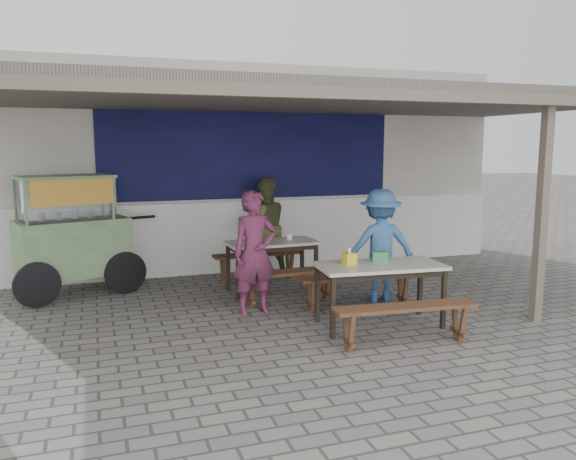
{
  "coord_description": "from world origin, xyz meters",
  "views": [
    {
      "loc": [
        -2.72,
        -6.24,
        2.14
      ],
      "look_at": [
        -0.26,
        0.9,
        1.0
      ],
      "focal_mm": 35.0,
      "sensor_mm": 36.0,
      "label": 1
    }
  ],
  "objects_px": {
    "bench_left_street": "(289,279)",
    "bench_right_street": "(406,315)",
    "patron_wall_side": "(265,227)",
    "tissue_box": "(349,259)",
    "table_left": "(272,247)",
    "patron_right_table": "(380,245)",
    "donation_box": "(380,257)",
    "table_right": "(380,270)",
    "vendor_cart": "(71,230)",
    "condiment_bowl": "(252,239)",
    "bench_right_wall": "(358,284)",
    "patron_street_side": "(255,253)",
    "condiment_jar": "(289,236)",
    "bench_left_wall": "(257,260)"
  },
  "relations": [
    {
      "from": "table_right",
      "to": "bench_right_wall",
      "type": "relative_size",
      "value": 0.96
    },
    {
      "from": "tissue_box",
      "to": "patron_wall_side",
      "type": "bearing_deg",
      "value": 93.98
    },
    {
      "from": "patron_street_side",
      "to": "tissue_box",
      "type": "height_order",
      "value": "patron_street_side"
    },
    {
      "from": "vendor_cart",
      "to": "condiment_bowl",
      "type": "bearing_deg",
      "value": -31.72
    },
    {
      "from": "bench_right_street",
      "to": "patron_street_side",
      "type": "distance_m",
      "value": 2.11
    },
    {
      "from": "bench_left_street",
      "to": "patron_street_side",
      "type": "xyz_separation_m",
      "value": [
        -0.56,
        -0.29,
        0.46
      ]
    },
    {
      "from": "bench_right_street",
      "to": "condiment_bowl",
      "type": "bearing_deg",
      "value": 113.57
    },
    {
      "from": "tissue_box",
      "to": "donation_box",
      "type": "bearing_deg",
      "value": 3.33
    },
    {
      "from": "bench_left_wall",
      "to": "donation_box",
      "type": "relative_size",
      "value": 7.73
    },
    {
      "from": "bench_left_street",
      "to": "table_right",
      "type": "relative_size",
      "value": 0.92
    },
    {
      "from": "patron_wall_side",
      "to": "tissue_box",
      "type": "relative_size",
      "value": 11.83
    },
    {
      "from": "table_right",
      "to": "patron_right_table",
      "type": "relative_size",
      "value": 0.99
    },
    {
      "from": "bench_left_street",
      "to": "condiment_bowl",
      "type": "height_order",
      "value": "condiment_bowl"
    },
    {
      "from": "bench_left_street",
      "to": "condiment_bowl",
      "type": "bearing_deg",
      "value": 106.69
    },
    {
      "from": "bench_left_street",
      "to": "condiment_jar",
      "type": "xyz_separation_m",
      "value": [
        0.27,
        0.76,
        0.46
      ]
    },
    {
      "from": "condiment_jar",
      "to": "table_right",
      "type": "bearing_deg",
      "value": -77.74
    },
    {
      "from": "donation_box",
      "to": "table_right",
      "type": "bearing_deg",
      "value": -115.41
    },
    {
      "from": "bench_left_street",
      "to": "bench_right_street",
      "type": "relative_size",
      "value": 0.88
    },
    {
      "from": "patron_street_side",
      "to": "tissue_box",
      "type": "xyz_separation_m",
      "value": [
        0.92,
        -0.85,
        0.03
      ]
    },
    {
      "from": "table_right",
      "to": "donation_box",
      "type": "height_order",
      "value": "donation_box"
    },
    {
      "from": "bench_right_wall",
      "to": "patron_street_side",
      "type": "xyz_separation_m",
      "value": [
        -1.33,
        0.25,
        0.45
      ]
    },
    {
      "from": "patron_street_side",
      "to": "patron_right_table",
      "type": "distance_m",
      "value": 1.79
    },
    {
      "from": "bench_right_wall",
      "to": "patron_right_table",
      "type": "relative_size",
      "value": 1.03
    },
    {
      "from": "bench_left_street",
      "to": "condiment_jar",
      "type": "bearing_deg",
      "value": 68.33
    },
    {
      "from": "bench_left_street",
      "to": "patron_right_table",
      "type": "distance_m",
      "value": 1.34
    },
    {
      "from": "bench_left_street",
      "to": "condiment_bowl",
      "type": "distance_m",
      "value": 0.98
    },
    {
      "from": "table_right",
      "to": "patron_street_side",
      "type": "distance_m",
      "value": 1.6
    },
    {
      "from": "table_left",
      "to": "patron_right_table",
      "type": "bearing_deg",
      "value": -39.82
    },
    {
      "from": "bench_left_wall",
      "to": "bench_right_street",
      "type": "relative_size",
      "value": 0.88
    },
    {
      "from": "bench_left_street",
      "to": "bench_right_street",
      "type": "height_order",
      "value": "same"
    },
    {
      "from": "patron_street_side",
      "to": "donation_box",
      "type": "bearing_deg",
      "value": -35.11
    },
    {
      "from": "bench_right_street",
      "to": "table_right",
      "type": "bearing_deg",
      "value": 90.0
    },
    {
      "from": "table_left",
      "to": "table_right",
      "type": "distance_m",
      "value": 2.08
    },
    {
      "from": "tissue_box",
      "to": "table_left",
      "type": "bearing_deg",
      "value": 101.93
    },
    {
      "from": "vendor_cart",
      "to": "patron_right_table",
      "type": "height_order",
      "value": "vendor_cart"
    },
    {
      "from": "condiment_bowl",
      "to": "patron_street_side",
      "type": "bearing_deg",
      "value": -103.73
    },
    {
      "from": "bench_left_street",
      "to": "bench_right_street",
      "type": "distance_m",
      "value": 2.07
    },
    {
      "from": "bench_right_street",
      "to": "patron_street_side",
      "type": "bearing_deg",
      "value": 130.93
    },
    {
      "from": "table_right",
      "to": "patron_wall_side",
      "type": "distance_m",
      "value": 3.01
    },
    {
      "from": "patron_wall_side",
      "to": "condiment_bowl",
      "type": "height_order",
      "value": "patron_wall_side"
    },
    {
      "from": "bench_right_wall",
      "to": "vendor_cart",
      "type": "distance_m",
      "value": 4.13
    },
    {
      "from": "bench_left_wall",
      "to": "donation_box",
      "type": "distance_m",
      "value": 2.68
    },
    {
      "from": "condiment_jar",
      "to": "condiment_bowl",
      "type": "distance_m",
      "value": 0.56
    },
    {
      "from": "patron_right_table",
      "to": "table_right",
      "type": "bearing_deg",
      "value": 73.09
    },
    {
      "from": "patron_wall_side",
      "to": "table_left",
      "type": "bearing_deg",
      "value": 76.68
    },
    {
      "from": "table_left",
      "to": "tissue_box",
      "type": "distance_m",
      "value": 1.88
    },
    {
      "from": "table_right",
      "to": "condiment_jar",
      "type": "distance_m",
      "value": 2.07
    },
    {
      "from": "vendor_cart",
      "to": "patron_street_side",
      "type": "xyz_separation_m",
      "value": [
        2.24,
        -1.75,
        -0.15
      ]
    },
    {
      "from": "table_right",
      "to": "patron_street_side",
      "type": "bearing_deg",
      "value": 148.01
    },
    {
      "from": "table_right",
      "to": "patron_street_side",
      "type": "relative_size",
      "value": 0.97
    }
  ]
}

